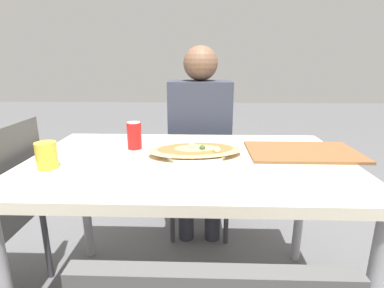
{
  "coord_description": "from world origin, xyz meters",
  "views": [
    {
      "loc": [
        0.05,
        -1.18,
        1.14
      ],
      "look_at": [
        0.01,
        0.01,
        0.8
      ],
      "focal_mm": 28.0,
      "sensor_mm": 36.0,
      "label": 1
    }
  ],
  "objects_px": {
    "chair_far_seated": "(200,156)",
    "person_seated": "(200,129)",
    "drink_glass": "(47,155)",
    "dining_table": "(189,174)",
    "pizza_main": "(196,151)",
    "soda_can": "(134,136)"
  },
  "relations": [
    {
      "from": "pizza_main",
      "to": "drink_glass",
      "type": "height_order",
      "value": "drink_glass"
    },
    {
      "from": "soda_can",
      "to": "drink_glass",
      "type": "distance_m",
      "value": 0.38
    },
    {
      "from": "chair_far_seated",
      "to": "drink_glass",
      "type": "height_order",
      "value": "chair_far_seated"
    },
    {
      "from": "dining_table",
      "to": "chair_far_seated",
      "type": "bearing_deg",
      "value": 86.65
    },
    {
      "from": "soda_can",
      "to": "drink_glass",
      "type": "bearing_deg",
      "value": -135.6
    },
    {
      "from": "person_seated",
      "to": "soda_can",
      "type": "xyz_separation_m",
      "value": [
        -0.3,
        -0.49,
        0.08
      ]
    },
    {
      "from": "chair_far_seated",
      "to": "person_seated",
      "type": "height_order",
      "value": "person_seated"
    },
    {
      "from": "dining_table",
      "to": "drink_glass",
      "type": "height_order",
      "value": "drink_glass"
    },
    {
      "from": "person_seated",
      "to": "pizza_main",
      "type": "height_order",
      "value": "person_seated"
    },
    {
      "from": "dining_table",
      "to": "person_seated",
      "type": "xyz_separation_m",
      "value": [
        0.04,
        0.63,
        0.05
      ]
    },
    {
      "from": "dining_table",
      "to": "pizza_main",
      "type": "bearing_deg",
      "value": 59.68
    },
    {
      "from": "chair_far_seated",
      "to": "pizza_main",
      "type": "relative_size",
      "value": 2.03
    },
    {
      "from": "person_seated",
      "to": "drink_glass",
      "type": "bearing_deg",
      "value": 52.91
    },
    {
      "from": "pizza_main",
      "to": "drink_glass",
      "type": "xyz_separation_m",
      "value": [
        -0.56,
        -0.18,
        0.03
      ]
    },
    {
      "from": "drink_glass",
      "to": "person_seated",
      "type": "bearing_deg",
      "value": 52.91
    },
    {
      "from": "dining_table",
      "to": "pizza_main",
      "type": "xyz_separation_m",
      "value": [
        0.03,
        0.05,
        0.09
      ]
    },
    {
      "from": "pizza_main",
      "to": "drink_glass",
      "type": "bearing_deg",
      "value": -162.48
    },
    {
      "from": "soda_can",
      "to": "drink_glass",
      "type": "relative_size",
      "value": 1.23
    },
    {
      "from": "dining_table",
      "to": "soda_can",
      "type": "bearing_deg",
      "value": 151.11
    },
    {
      "from": "chair_far_seated",
      "to": "pizza_main",
      "type": "bearing_deg",
      "value": 88.77
    },
    {
      "from": "drink_glass",
      "to": "chair_far_seated",
      "type": "bearing_deg",
      "value": 56.61
    },
    {
      "from": "person_seated",
      "to": "pizza_main",
      "type": "relative_size",
      "value": 2.81
    }
  ]
}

